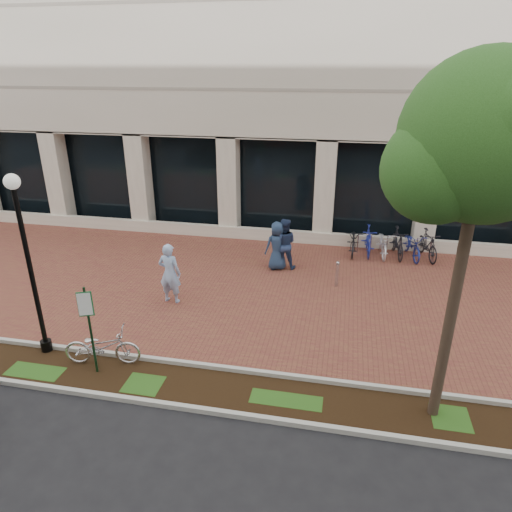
% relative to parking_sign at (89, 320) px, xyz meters
% --- Properties ---
extents(ground, '(120.00, 120.00, 0.00)m').
position_rel_parking_sign_xyz_m(ground, '(2.74, 5.18, -1.47)').
color(ground, black).
rests_on(ground, ground).
extents(brick_plaza, '(40.00, 9.00, 0.01)m').
position_rel_parking_sign_xyz_m(brick_plaza, '(2.74, 5.18, -1.46)').
color(brick_plaza, brown).
rests_on(brick_plaza, ground).
extents(planting_strip, '(40.00, 1.50, 0.01)m').
position_rel_parking_sign_xyz_m(planting_strip, '(2.74, -0.07, -1.46)').
color(planting_strip, black).
rests_on(planting_strip, ground).
extents(curb_plaza_side, '(40.00, 0.12, 0.12)m').
position_rel_parking_sign_xyz_m(curb_plaza_side, '(2.74, 0.68, -1.41)').
color(curb_plaza_side, '#B4B3A9').
rests_on(curb_plaza_side, ground).
extents(curb_street_side, '(40.00, 0.12, 0.12)m').
position_rel_parking_sign_xyz_m(curb_street_side, '(2.74, -0.82, -1.41)').
color(curb_street_side, '#B4B3A9').
rests_on(curb_street_side, ground).
extents(parking_sign, '(0.34, 0.07, 2.29)m').
position_rel_parking_sign_xyz_m(parking_sign, '(0.00, 0.00, 0.00)').
color(parking_sign, '#13351B').
rests_on(parking_sign, ground).
extents(lamppost, '(0.36, 0.36, 4.65)m').
position_rel_parking_sign_xyz_m(lamppost, '(-1.74, 0.58, 1.15)').
color(lamppost, black).
rests_on(lamppost, ground).
extents(street_tree, '(3.45, 2.87, 7.19)m').
position_rel_parking_sign_xyz_m(street_tree, '(7.80, 0.15, 4.09)').
color(street_tree, '#463528').
rests_on(street_tree, ground).
extents(locked_bicycle, '(1.96, 0.98, 0.98)m').
position_rel_parking_sign_xyz_m(locked_bicycle, '(0.00, 0.37, -0.98)').
color(locked_bicycle, silver).
rests_on(locked_bicycle, ground).
extents(pedestrian_left, '(0.74, 0.51, 1.94)m').
position_rel_parking_sign_xyz_m(pedestrian_left, '(0.48, 3.75, -0.50)').
color(pedestrian_left, '#9CBCE9').
rests_on(pedestrian_left, ground).
extents(pedestrian_mid, '(0.98, 0.80, 1.88)m').
position_rel_parking_sign_xyz_m(pedestrian_mid, '(3.54, 6.99, -0.53)').
color(pedestrian_mid, navy).
rests_on(pedestrian_mid, ground).
extents(pedestrian_right, '(1.03, 0.90, 1.78)m').
position_rel_parking_sign_xyz_m(pedestrian_right, '(3.32, 6.86, -0.58)').
color(pedestrian_right, navy).
rests_on(pedestrian_right, ground).
extents(bollard, '(0.12, 0.12, 0.91)m').
position_rel_parking_sign_xyz_m(bollard, '(5.50, 5.83, -1.01)').
color(bollard, '#B5B4B9').
rests_on(bollard, ground).
extents(bike_rack_cluster, '(3.58, 2.00, 1.11)m').
position_rel_parking_sign_xyz_m(bike_rack_cluster, '(7.38, 8.95, -0.94)').
color(bike_rack_cluster, black).
rests_on(bike_rack_cluster, ground).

